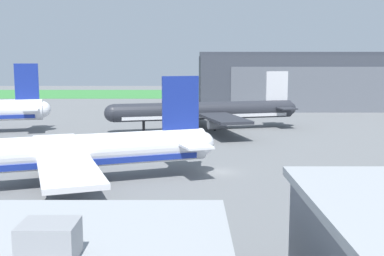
# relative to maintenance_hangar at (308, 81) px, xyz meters

# --- Properties ---
(ground_plane) EXTENTS (440.00, 440.00, 0.00)m
(ground_plane) POSITION_rel_maintenance_hangar_xyz_m (-34.60, -93.03, -8.33)
(ground_plane) COLOR slate
(grass_field_strip) EXTENTS (440.00, 56.00, 0.08)m
(grass_field_strip) POSITION_rel_maintenance_hangar_xyz_m (-34.60, 58.88, -8.29)
(grass_field_strip) COLOR #38813C
(grass_field_strip) RESTS_ON ground_plane
(maintenance_hangar) EXTENTS (72.01, 38.76, 17.58)m
(maintenance_hangar) POSITION_rel_maintenance_hangar_xyz_m (0.00, 0.00, 0.00)
(maintenance_hangar) COLOR #383D47
(maintenance_hangar) RESTS_ON ground_plane
(airliner_near_left) EXTENTS (38.77, 32.12, 12.91)m
(airliner_near_left) POSITION_rel_maintenance_hangar_xyz_m (-54.85, -99.89, -4.50)
(airliner_near_left) COLOR white
(airliner_near_left) RESTS_ON ground_plane
(airliner_far_right) EXTENTS (41.52, 37.23, 12.50)m
(airliner_far_right) POSITION_rel_maintenance_hangar_xyz_m (-35.60, -53.60, -4.34)
(airliner_far_right) COLOR #282B33
(airliner_far_right) RESTS_ON ground_plane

